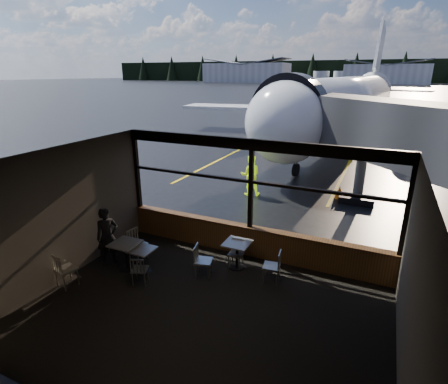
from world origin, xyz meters
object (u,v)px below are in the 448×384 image
Objects in this scene: passenger at (107,237)px; cafe_table_mid at (143,260)px; cafe_table_near at (237,255)px; cone_wing at (276,135)px; chair_mid_s at (140,270)px; chair_left_s at (66,269)px; chair_near_e at (272,266)px; chair_near_w at (204,261)px; airliner at (351,68)px; ground_crew at (250,175)px; chair_mid_w at (138,245)px; cafe_table_left at (126,256)px; chair_near_n at (236,254)px; cone_nose at (339,192)px; jet_bridge at (392,156)px.

cafe_table_mid is at bearing -54.99° from passenger.
cafe_table_near is 20.88m from cone_wing.
cafe_table_mid is at bearing -82.80° from cone_wing.
chair_left_s reaches higher than chair_mid_s.
chair_left_s reaches higher than cafe_table_near.
chair_near_w reaches higher than chair_near_e.
airliner is 40.53× the size of chair_near_e.
chair_left_s is 22.96m from cone_wing.
ground_crew is (1.53, 7.28, 0.06)m from passenger.
chair_near_w is 3.48m from chair_left_s.
ground_crew is at bearing -177.96° from chair_mid_w.
chair_mid_w reaches higher than cafe_table_mid.
cafe_table_left is 1.78× the size of cone_wing.
chair_near_w is at bearing 13.84° from cafe_table_left.
chair_left_s reaches higher than chair_near_n.
chair_near_w is 8.30m from cone_nose.
jet_bridge is 13.19× the size of cafe_table_near.
chair_mid_s is at bearing -74.40° from passenger.
chair_near_n is 0.86× the size of chair_left_s.
jet_bridge is 9.80m from cafe_table_mid.
jet_bridge is 10.75× the size of chair_left_s.
cafe_table_near is (-0.23, -21.88, -5.11)m from airliner.
chair_near_n is at bearing -76.34° from cone_wing.
passenger is (-0.60, -0.53, 0.38)m from chair_mid_w.
chair_mid_s is 22.26m from cone_wing.
chair_near_n is 1.83× the size of cone_wing.
chair_near_e is 0.94× the size of chair_left_s.
chair_near_w is 2.84m from passenger.
cafe_table_mid is 7.29m from ground_crew.
ground_crew is at bearing 17.21° from chair_near_e.
cafe_table_mid is 1.27× the size of cone_nose.
cafe_table_left is at bearing -175.23° from cafe_table_mid.
cafe_table_left is at bearing 97.25° from chair_near_e.
chair_near_e is at bearing -83.07° from airliner.
airliner reaches higher than cone_wing.
cone_wing is (-4.34, 21.08, -0.24)m from chair_near_w.
cone_wing is (-2.20, 21.61, -0.17)m from cafe_table_left.
airliner reaches higher than cafe_table_left.
chair_mid_w is 21.17m from cone_wing.
chair_mid_w is 0.98× the size of chair_left_s.
ground_crew reaches higher than cone_nose.
cafe_table_left is (-6.42, -7.64, -1.82)m from jet_bridge.
cafe_table_near is at bearing -76.25° from cone_wing.
chair_near_e is at bearing -43.31° from passenger.
ground_crew is at bearing -76.70° from chair_near_n.
cafe_table_near is 0.81× the size of chair_left_s.
chair_near_n reaches higher than cafe_table_mid.
chair_mid_w is at bearing -105.11° from chair_near_w.
ground_crew is at bearing -92.78° from airliner.
chair_mid_s reaches higher than cafe_table_mid.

